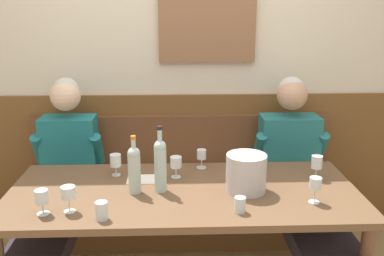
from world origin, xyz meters
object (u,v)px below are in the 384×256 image
water_tumbler_center (102,211)px  person_right_seat (58,185)px  wine_glass_center_front (42,198)px  wine_glass_near_bucket (317,163)px  wall_bench (182,204)px  wine_glass_right_end (116,162)px  ice_bucket (246,173)px  wine_glass_left_end (68,194)px  person_center_right_seat (301,181)px  wine_glass_center_rear (315,185)px  wine_glass_by_bottle (254,157)px  wine_bottle_green_tall (160,164)px  wine_bottle_clear_water (134,168)px  wine_glass_mid_right (201,155)px  dining_table (184,202)px  wine_glass_mid_left (176,163)px  water_tumbler_left (240,205)px

water_tumbler_center → person_right_seat: bearing=120.0°
wine_glass_center_front → wine_glass_near_bucket: bearing=14.9°
wall_bench → wine_glass_right_end: wall_bench is taller
ice_bucket → wine_glass_left_end: (-0.95, -0.23, -0.01)m
person_center_right_seat → wine_glass_center_rear: size_ratio=9.35×
person_right_seat → wine_glass_by_bottle: (1.28, -0.06, 0.19)m
water_tumbler_center → wine_glass_center_rear: bearing=7.6°
wall_bench → wine_glass_center_front: 1.35m
wine_glass_near_bucket → person_center_right_seat: bearing=95.3°
wine_glass_near_bucket → wine_glass_center_front: size_ratio=1.12×
person_right_seat → water_tumbler_center: size_ratio=14.31×
person_center_right_seat → wine_bottle_green_tall: (-0.93, -0.36, 0.28)m
wine_bottle_green_tall → wine_bottle_clear_water: size_ratio=1.14×
wine_bottle_green_tall → wine_glass_right_end: 0.39m
wine_glass_mid_right → wine_glass_right_end: size_ratio=0.92×
wine_glass_mid_right → wine_glass_left_end: bearing=-140.1°
wall_bench → dining_table: bearing=-90.0°
dining_table → ice_bucket: size_ratio=8.74×
person_right_seat → wine_glass_near_bucket: 1.66m
wine_glass_mid_left → wine_glass_right_end: size_ratio=0.98×
person_center_right_seat → wine_glass_mid_right: 0.70m
wine_bottle_clear_water → wine_glass_right_end: (-0.14, 0.27, -0.06)m
wine_glass_left_end → wine_glass_right_end: wine_glass_left_end is taller
wine_bottle_clear_water → ice_bucket: bearing=0.2°
wall_bench → wine_bottle_green_tall: bearing=-99.9°
person_center_right_seat → wine_glass_by_bottle: 0.39m
wine_bottle_clear_water → wine_glass_center_front: 0.51m
wine_glass_center_rear → water_tumbler_center: wine_glass_center_rear is taller
wine_bottle_green_tall → wine_glass_center_rear: 0.86m
wall_bench → wine_glass_right_end: size_ratio=17.00×
wine_bottle_green_tall → wine_glass_center_front: wine_bottle_green_tall is taller
wall_bench → wine_glass_center_front: size_ratio=17.51×
wine_bottle_clear_water → wall_bench: bearing=70.1°
wine_glass_mid_left → wine_glass_right_end: wine_glass_right_end is taller
person_center_right_seat → ice_bucket: bearing=-139.3°
person_right_seat → wine_glass_near_bucket: bearing=-7.5°
person_right_seat → ice_bucket: 1.25m
dining_table → water_tumbler_left: size_ratio=24.28×
dining_table → wine_glass_center_rear: bearing=-15.2°
wine_glass_center_rear → wine_glass_left_end: size_ratio=1.03×
wine_glass_mid_right → wine_glass_center_rear: size_ratio=0.87×
person_center_right_seat → wine_glass_center_rear: bearing=-99.6°
wine_glass_near_bucket → water_tumbler_left: size_ratio=1.79×
wine_glass_center_front → water_tumbler_left: size_ratio=1.59×
wine_glass_mid_right → water_tumbler_left: 0.66m
ice_bucket → wine_glass_center_front: size_ratio=1.74×
wine_glass_left_end → wine_glass_center_front: 0.13m
ice_bucket → wine_glass_mid_left: 0.45m
wine_bottle_green_tall → wine_glass_near_bucket: bearing=8.8°
wine_glass_mid_right → wine_glass_left_end: size_ratio=0.89×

